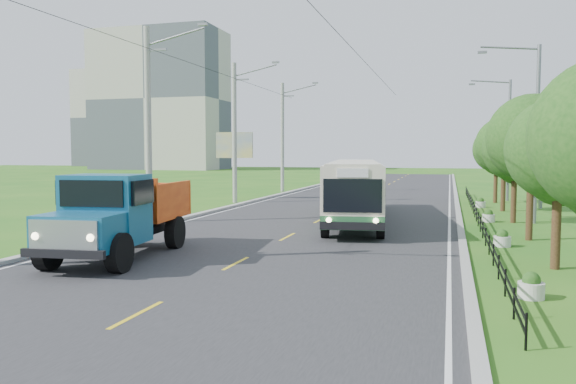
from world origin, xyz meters
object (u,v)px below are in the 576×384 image
at_px(pole_far, 283,137).
at_px(billboard_right, 549,124).
at_px(streetlight_far, 507,135).
at_px(planter_front, 531,287).
at_px(streetlight_mid, 534,127).
at_px(planter_near, 502,239).
at_px(tree_back, 497,152).
at_px(dump_truck, 120,210).
at_px(pole_near, 149,124).
at_px(pole_mid, 235,132).
at_px(tree_second, 560,155).
at_px(planter_far, 480,203).
at_px(tree_fourth, 516,153).
at_px(bus, 354,186).
at_px(tree_fifth, 505,149).
at_px(planter_mid, 489,217).
at_px(billboard_left, 234,149).
at_px(tree_third, 533,143).

relative_size(pole_far, billboard_right, 1.37).
distance_m(streetlight_far, planter_front, 30.42).
distance_m(streetlight_mid, planter_near, 9.46).
xyz_separation_m(tree_back, dump_truck, (-14.09, -26.18, -2.02)).
xyz_separation_m(streetlight_far, billboard_right, (1.66, -8.00, 0.44)).
bearing_deg(pole_near, pole_mid, 90.00).
height_order(tree_second, planter_far, tree_second).
bearing_deg(pole_near, billboard_right, 28.14).
distance_m(tree_fourth, bus, 8.40).
relative_size(tree_fourth, tree_fifth, 0.93).
bearing_deg(pole_near, planter_far, 37.63).
bearing_deg(dump_truck, tree_fifth, 49.11).
height_order(planter_mid, planter_far, same).
bearing_deg(dump_truck, bus, 59.20).
relative_size(tree_second, planter_mid, 7.91).
relative_size(tree_fifth, billboard_left, 1.12).
height_order(streetlight_far, billboard_right, streetlight_far).
relative_size(tree_fourth, streetlight_far, 0.60).
bearing_deg(planter_mid, pole_near, -163.48).
bearing_deg(planter_mid, streetlight_far, 81.70).
relative_size(tree_fourth, planter_front, 8.06).
xyz_separation_m(tree_second, tree_back, (0.00, 24.00, 0.13)).
xyz_separation_m(pole_mid, dump_truck, (4.03, -21.03, -3.46)).
distance_m(tree_second, streetlight_far, 25.91).
xyz_separation_m(tree_fourth, billboard_left, (-19.36, 9.86, 0.28)).
bearing_deg(planter_far, bus, -126.91).
height_order(planter_near, bus, bus).
height_order(pole_mid, streetlight_mid, pole_mid).
xyz_separation_m(pole_far, tree_fifth, (18.12, -12.86, -1.24)).
bearing_deg(pole_near, tree_fifth, 31.59).
xyz_separation_m(streetlight_mid, planter_front, (-2.04, -16.00, -4.62)).
xyz_separation_m(tree_fifth, billboard_right, (2.44, -0.14, 1.49)).
relative_size(planter_mid, planter_far, 1.00).
distance_m(tree_back, streetlight_mid, 12.23).
bearing_deg(billboard_right, planter_near, -104.80).
height_order(pole_near, planter_near, pole_near).
bearing_deg(dump_truck, streetlight_mid, 37.37).
bearing_deg(planter_far, streetlight_far, 71.20).
bearing_deg(dump_truck, streetlight_far, 56.09).
distance_m(tree_third, billboard_right, 12.18).
relative_size(streetlight_mid, bus, 0.56).
xyz_separation_m(tree_fifth, planter_far, (-1.26, 1.86, -3.57)).
bearing_deg(planter_near, bus, 135.02).
bearing_deg(pole_far, planter_front, -64.28).
distance_m(pole_near, tree_back, 24.98).
xyz_separation_m(planter_near, dump_truck, (-12.84, -6.03, 1.35)).
relative_size(pole_far, tree_third, 1.67).
distance_m(pole_far, tree_fifth, 22.25).
bearing_deg(pole_mid, planter_front, -53.75).
bearing_deg(tree_back, tree_fifth, -90.00).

